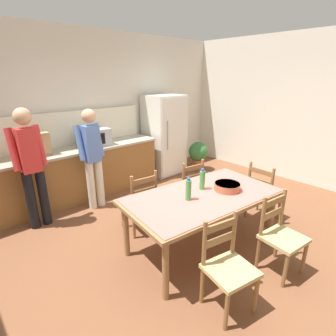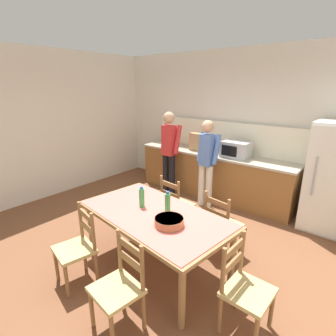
# 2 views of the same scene
# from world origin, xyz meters

# --- Properties ---
(ground_plane) EXTENTS (8.32, 8.32, 0.00)m
(ground_plane) POSITION_xyz_m (0.00, 0.00, 0.00)
(ground_plane) COLOR brown
(wall_back) EXTENTS (6.52, 0.12, 2.90)m
(wall_back) POSITION_xyz_m (0.00, 2.66, 1.45)
(wall_back) COLOR silver
(wall_back) RESTS_ON ground
(wall_left) EXTENTS (0.12, 5.20, 2.90)m
(wall_left) POSITION_xyz_m (-3.26, 0.00, 1.45)
(wall_left) COLOR silver
(wall_left) RESTS_ON ground
(kitchen_counter) EXTENTS (3.31, 0.66, 0.91)m
(kitchen_counter) POSITION_xyz_m (-0.61, 2.23, 0.46)
(kitchen_counter) COLOR brown
(kitchen_counter) RESTS_ON ground
(counter_splashback) EXTENTS (3.27, 0.03, 0.60)m
(counter_splashback) POSITION_xyz_m (-0.61, 2.54, 1.21)
(counter_splashback) COLOR #EFE8CB
(counter_splashback) RESTS_ON kitchen_counter
(refrigerator) EXTENTS (0.77, 0.73, 1.71)m
(refrigerator) POSITION_xyz_m (1.52, 2.19, 0.86)
(refrigerator) COLOR silver
(refrigerator) RESTS_ON ground
(microwave) EXTENTS (0.50, 0.39, 0.30)m
(microwave) POSITION_xyz_m (-0.13, 2.21, 1.06)
(microwave) COLOR #B2B7BC
(microwave) RESTS_ON kitchen_counter
(paper_bag) EXTENTS (0.24, 0.16, 0.36)m
(paper_bag) POSITION_xyz_m (-1.03, 2.20, 1.09)
(paper_bag) COLOR tan
(paper_bag) RESTS_ON kitchen_counter
(dining_table) EXTENTS (2.00, 1.24, 0.75)m
(dining_table) POSITION_xyz_m (0.00, -0.24, 0.68)
(dining_table) COLOR olive
(dining_table) RESTS_ON ground
(bottle_near_centre) EXTENTS (0.07, 0.07, 0.27)m
(bottle_near_centre) POSITION_xyz_m (-0.23, -0.21, 0.88)
(bottle_near_centre) COLOR green
(bottle_near_centre) RESTS_ON dining_table
(bottle_off_centre) EXTENTS (0.07, 0.07, 0.27)m
(bottle_off_centre) POSITION_xyz_m (0.11, -0.12, 0.88)
(bottle_off_centre) COLOR green
(bottle_off_centre) RESTS_ON dining_table
(serving_bowl) EXTENTS (0.32, 0.32, 0.09)m
(serving_bowl) POSITION_xyz_m (0.33, -0.35, 0.80)
(serving_bowl) COLOR #9E6642
(serving_bowl) RESTS_ON dining_table
(chair_side_far_left) EXTENTS (0.46, 0.45, 0.91)m
(chair_side_far_left) POSITION_xyz_m (-0.33, 0.61, 0.44)
(chair_side_far_left) COLOR olive
(chair_side_far_left) RESTS_ON ground
(chair_side_far_right) EXTENTS (0.48, 0.46, 0.91)m
(chair_side_far_right) POSITION_xyz_m (0.52, 0.51, 0.44)
(chair_side_far_right) COLOR olive
(chair_side_far_right) RESTS_ON ground
(chair_head_end) EXTENTS (0.41, 0.43, 0.91)m
(chair_head_end) POSITION_xyz_m (1.24, -0.38, 0.44)
(chair_head_end) COLOR olive
(chair_head_end) RESTS_ON ground
(chair_side_near_right) EXTENTS (0.47, 0.45, 0.91)m
(chair_side_near_right) POSITION_xyz_m (0.34, -1.09, 0.44)
(chair_side_near_right) COLOR olive
(chair_side_near_right) RESTS_ON ground
(chair_side_near_left) EXTENTS (0.49, 0.48, 0.91)m
(chair_side_near_left) POSITION_xyz_m (-0.51, -0.99, 0.44)
(chair_side_near_left) COLOR olive
(chair_side_near_left) RESTS_ON ground
(person_at_sink) EXTENTS (0.43, 0.30, 1.72)m
(person_at_sink) POSITION_xyz_m (-1.35, 1.71, 0.97)
(person_at_sink) COLOR black
(person_at_sink) RESTS_ON ground
(person_at_counter) EXTENTS (0.41, 0.28, 1.63)m
(person_at_counter) POSITION_xyz_m (-0.45, 1.69, 0.92)
(person_at_counter) COLOR silver
(person_at_counter) RESTS_ON ground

